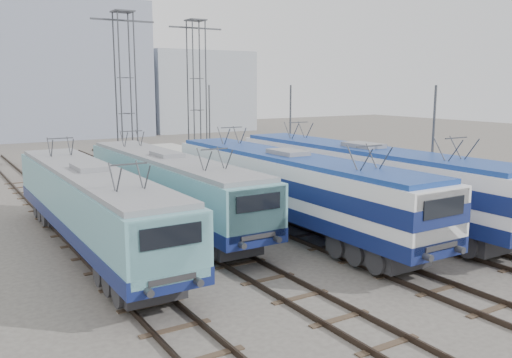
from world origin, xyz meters
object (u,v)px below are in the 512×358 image
object	(u,v)px
locomotive_center_left	(169,184)
locomotive_far_right	(365,175)
catenary_tower_west	(126,90)
catenary_tower_east	(197,89)
locomotive_center_right	(290,184)
mast_front	(432,158)
safety_cone	(471,220)
locomotive_far_left	(92,203)
mast_mid	(290,138)
mast_rear	(210,126)

from	to	relation	value
locomotive_center_left	locomotive_far_right	bearing A→B (deg)	-25.84
catenary_tower_west	catenary_tower_east	bearing A→B (deg)	17.10
locomotive_center_right	mast_front	xyz separation A→B (m)	(6.35, -3.03, 1.16)
catenary_tower_west	mast_front	size ratio (longest dim) A/B	1.71
catenary_tower_west	locomotive_center_left	bearing A→B (deg)	-99.86
locomotive_center_left	catenary_tower_west	xyz separation A→B (m)	(2.25, 12.94, 4.49)
mast_front	safety_cone	size ratio (longest dim) A/B	11.46
locomotive_far_left	mast_mid	size ratio (longest dim) A/B	2.47
catenary_tower_west	mast_rear	bearing A→B (deg)	24.94
locomotive_center_right	locomotive_center_left	bearing A→B (deg)	138.20
mast_front	mast_rear	distance (m)	24.00
locomotive_center_right	catenary_tower_west	xyz separation A→B (m)	(-2.25, 16.97, 4.30)
mast_rear	locomotive_center_right	bearing A→B (deg)	-106.85
catenary_tower_east	mast_rear	bearing A→B (deg)	43.60
locomotive_center_left	safety_cone	distance (m)	14.78
catenary_tower_west	mast_mid	size ratio (longest dim) A/B	1.71
locomotive_far_left	catenary_tower_east	size ratio (longest dim) A/B	1.44
locomotive_center_left	safety_cone	world-z (taller)	locomotive_center_left
locomotive_far_right	catenary_tower_east	world-z (taller)	catenary_tower_east
catenary_tower_west	mast_front	distance (m)	22.00
locomotive_center_left	catenary_tower_west	size ratio (longest dim) A/B	1.43
catenary_tower_west	catenary_tower_east	world-z (taller)	same
locomotive_center_left	locomotive_far_right	distance (m)	10.00
locomotive_center_right	mast_front	world-z (taller)	mast_front
locomotive_center_left	locomotive_center_right	xyz separation A→B (m)	(4.50, -4.02, 0.19)
catenary_tower_east	mast_front	size ratio (longest dim) A/B	1.71
locomotive_far_right	catenary_tower_west	world-z (taller)	catenary_tower_west
catenary_tower_east	mast_rear	distance (m)	4.28
locomotive_far_right	mast_rear	bearing A→B (deg)	85.04
mast_mid	safety_cone	world-z (taller)	mast_mid
catenary_tower_west	mast_rear	distance (m)	9.99
mast_mid	mast_front	bearing A→B (deg)	-90.00
locomotive_far_right	locomotive_center_left	bearing A→B (deg)	154.16
catenary_tower_east	mast_mid	distance (m)	10.69
locomotive_center_left	mast_rear	size ratio (longest dim) A/B	2.46
mast_rear	safety_cone	bearing A→B (deg)	-87.99
mast_rear	mast_mid	bearing A→B (deg)	-90.00
catenary_tower_west	mast_rear	world-z (taller)	catenary_tower_west
catenary_tower_east	safety_cone	distance (m)	24.70
locomotive_far_left	catenary_tower_east	bearing A→B (deg)	52.76
locomotive_center_left	catenary_tower_east	xyz separation A→B (m)	(8.75, 14.94, 4.49)
catenary_tower_west	mast_front	bearing A→B (deg)	-66.73
locomotive_far_left	catenary_tower_east	world-z (taller)	catenary_tower_east
safety_cone	mast_front	bearing A→B (deg)	117.14
locomotive_center_left	mast_rear	world-z (taller)	mast_rear
locomotive_far_right	catenary_tower_east	size ratio (longest dim) A/B	1.57
locomotive_far_right	mast_rear	world-z (taller)	mast_rear
mast_rear	safety_cone	size ratio (longest dim) A/B	11.46
locomotive_center_right	mast_rear	distance (m)	21.94
locomotive_center_right	safety_cone	bearing A→B (deg)	-33.48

